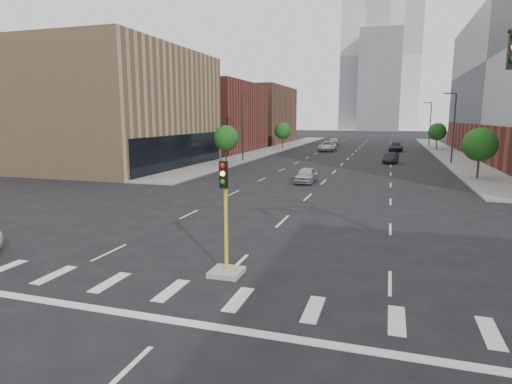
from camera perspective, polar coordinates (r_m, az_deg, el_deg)
The scene contains 21 objects.
sidewalk_left_far at distance 82.44m, azimuth 2.72°, elevation 5.80°, with size 5.00×92.00×0.15m, color gray.
sidewalk_right_far at distance 80.33m, azimuth 23.99°, elevation 4.86°, with size 5.00×92.00×0.15m, color gray.
building_left_mid at distance 56.41m, azimuth -19.10°, elevation 10.43°, with size 20.00×24.00×14.00m, color tan.
building_left_far_a at distance 78.91m, azimuth -7.70°, elevation 9.85°, with size 20.00×22.00×12.00m, color brown.
building_left_far_b at distance 103.08m, azimuth -1.51°, elevation 10.20°, with size 20.00×24.00×13.00m, color brown.
tower_left at distance 227.85m, azimuth 14.35°, elevation 16.93°, with size 22.00×22.00×70.00m, color #B2B7BC.
tower_right at distance 267.78m, azimuth 18.91°, elevation 16.69°, with size 20.00×20.00×80.00m, color #B2B7BC.
tower_mid at distance 206.28m, azimuth 16.16°, elevation 13.99°, with size 18.00×18.00×44.00m, color slate.
median_traffic_signal at distance 16.41m, azimuth -4.03°, elevation -7.80°, with size 1.20×1.20×4.40m.
streetlight_right_a at distance 61.07m, azimuth 24.80°, elevation 8.12°, with size 1.60×0.22×9.07m.
streetlight_right_b at distance 95.89m, azimuth 22.17°, elevation 8.62°, with size 1.60×0.22×9.07m.
streetlight_left at distance 58.79m, azimuth -1.70°, elevation 8.98°, with size 1.60×0.22×9.07m.
tree_left_near at distance 54.35m, azimuth -4.02°, elevation 7.18°, with size 3.20×3.20×4.85m.
tree_left_far at distance 83.00m, azimuth 3.59°, elevation 8.12°, with size 3.20×3.20×4.85m.
tree_right_near at distance 46.39m, azimuth 27.70°, elevation 5.61°, with size 3.20×3.20×4.85m.
tree_right_far at distance 86.01m, azimuth 23.03°, elevation 7.42°, with size 3.20×3.20×4.85m.
car_near_left at distance 39.82m, azimuth 6.71°, elevation 2.26°, with size 1.67×4.14×1.41m, color #AEAFB3.
car_mid_right at distance 59.30m, azimuth 17.55°, elevation 4.34°, with size 1.44×4.12×1.36m, color black.
car_far_left at distance 78.02m, azimuth 9.52°, elevation 6.02°, with size 2.82×6.11×1.70m, color silver.
car_deep_right at distance 80.24m, azimuth 18.17°, elevation 5.71°, with size 2.15×5.29×1.54m, color black.
car_distant at distance 95.00m, azimuth 10.33°, elevation 6.66°, with size 1.98×4.91×1.67m, color #ABABAF.
Camera 1 is at (5.73, -5.58, 5.95)m, focal length 30.00 mm.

